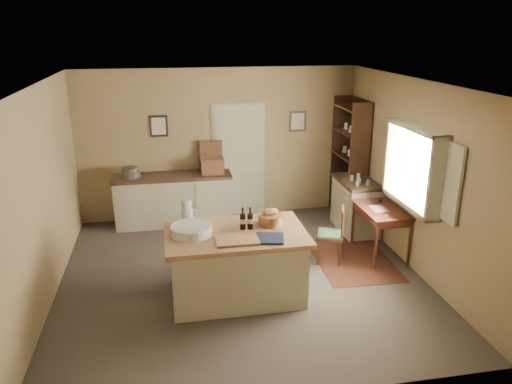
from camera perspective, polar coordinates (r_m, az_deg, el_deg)
ground at (r=7.19m, az=-1.70°, el=-9.58°), size 5.00×5.00×0.00m
wall_back at (r=9.05m, az=-4.25°, el=5.48°), size 5.00×0.10×2.70m
wall_front at (r=4.39m, az=3.27°, el=-9.16°), size 5.00×0.10×2.70m
wall_left at (r=6.77m, az=-23.20°, el=-0.53°), size 0.10×5.00×2.70m
wall_right at (r=7.44m, az=17.58°, el=1.76°), size 0.10×5.00×2.70m
ceiling at (r=6.38m, az=-1.93°, el=12.33°), size 5.00×5.00×0.00m
door at (r=9.14m, az=-2.00°, el=3.74°), size 0.97×0.06×2.11m
framed_prints at (r=8.98m, az=-3.01°, el=7.81°), size 2.82×0.02×0.38m
window at (r=7.19m, az=17.92°, el=2.80°), size 0.25×1.99×1.12m
work_island at (r=6.50m, az=-2.37°, el=-8.03°), size 1.78×1.16×1.20m
sideboard at (r=8.96m, az=-9.37°, el=-0.66°), size 2.05×0.58×1.18m
rug at (r=7.79m, az=11.01°, el=-7.59°), size 1.15×1.63×0.01m
writing_desk at (r=7.78m, az=14.13°, el=-2.48°), size 0.60×0.98×0.82m
desk_chair at (r=7.53m, az=8.42°, el=-4.92°), size 0.50×0.50×0.83m
right_cabinet at (r=8.73m, az=11.31°, el=-1.46°), size 0.57×1.03×0.99m
shelving_unit at (r=9.20m, az=10.92°, el=3.69°), size 0.37×0.98×2.17m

